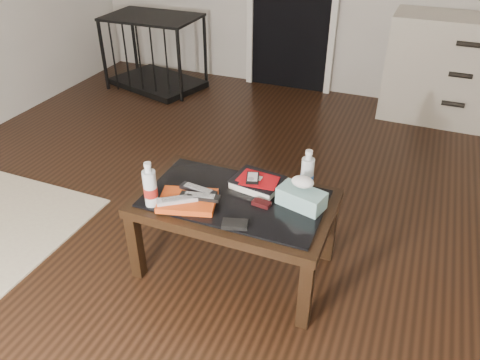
{
  "coord_description": "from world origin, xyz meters",
  "views": [
    {
      "loc": [
        0.88,
        -2.06,
        1.82
      ],
      "look_at": [
        0.14,
        -0.22,
        0.55
      ],
      "focal_mm": 35.0,
      "sensor_mm": 36.0,
      "label": 1
    }
  ],
  "objects_px": {
    "coffee_table": "(235,208)",
    "textbook": "(257,182)",
    "water_bottle_left": "(150,184)",
    "pet_crate": "(156,64)",
    "tissue_box": "(301,198)",
    "dresser": "(459,71)",
    "water_bottle_right": "(307,171)"
  },
  "relations": [
    {
      "from": "coffee_table",
      "to": "water_bottle_left",
      "type": "xyz_separation_m",
      "value": [
        -0.36,
        -0.21,
        0.18
      ]
    },
    {
      "from": "coffee_table",
      "to": "pet_crate",
      "type": "relative_size",
      "value": 0.97
    },
    {
      "from": "coffee_table",
      "to": "textbook",
      "type": "height_order",
      "value": "textbook"
    },
    {
      "from": "tissue_box",
      "to": "water_bottle_left",
      "type": "bearing_deg",
      "value": -144.09
    },
    {
      "from": "coffee_table",
      "to": "textbook",
      "type": "xyz_separation_m",
      "value": [
        0.07,
        0.14,
        0.09
      ]
    },
    {
      "from": "dresser",
      "to": "textbook",
      "type": "height_order",
      "value": "dresser"
    },
    {
      "from": "coffee_table",
      "to": "dresser",
      "type": "bearing_deg",
      "value": 67.07
    },
    {
      "from": "water_bottle_right",
      "to": "tissue_box",
      "type": "xyz_separation_m",
      "value": [
        0.01,
        -0.14,
        -0.07
      ]
    },
    {
      "from": "water_bottle_left",
      "to": "water_bottle_right",
      "type": "xyz_separation_m",
      "value": [
        0.68,
        0.4,
        0.0
      ]
    },
    {
      "from": "textbook",
      "to": "tissue_box",
      "type": "height_order",
      "value": "tissue_box"
    },
    {
      "from": "coffee_table",
      "to": "water_bottle_left",
      "type": "height_order",
      "value": "water_bottle_left"
    },
    {
      "from": "pet_crate",
      "to": "tissue_box",
      "type": "height_order",
      "value": "pet_crate"
    },
    {
      "from": "coffee_table",
      "to": "pet_crate",
      "type": "height_order",
      "value": "pet_crate"
    },
    {
      "from": "coffee_table",
      "to": "water_bottle_left",
      "type": "distance_m",
      "value": 0.45
    },
    {
      "from": "dresser",
      "to": "water_bottle_right",
      "type": "height_order",
      "value": "dresser"
    },
    {
      "from": "pet_crate",
      "to": "tissue_box",
      "type": "xyz_separation_m",
      "value": [
        2.13,
        -2.18,
        0.28
      ]
    },
    {
      "from": "coffee_table",
      "to": "dresser",
      "type": "relative_size",
      "value": 0.83
    },
    {
      "from": "water_bottle_right",
      "to": "textbook",
      "type": "bearing_deg",
      "value": -168.14
    },
    {
      "from": "pet_crate",
      "to": "tissue_box",
      "type": "distance_m",
      "value": 3.06
    },
    {
      "from": "water_bottle_left",
      "to": "water_bottle_right",
      "type": "relative_size",
      "value": 1.0
    },
    {
      "from": "dresser",
      "to": "coffee_table",
      "type": "bearing_deg",
      "value": -112.02
    },
    {
      "from": "coffee_table",
      "to": "dresser",
      "type": "xyz_separation_m",
      "value": [
        1.05,
        2.49,
        0.05
      ]
    },
    {
      "from": "pet_crate",
      "to": "textbook",
      "type": "relative_size",
      "value": 4.14
    },
    {
      "from": "water_bottle_right",
      "to": "water_bottle_left",
      "type": "bearing_deg",
      "value": -149.47
    },
    {
      "from": "textbook",
      "to": "tissue_box",
      "type": "xyz_separation_m",
      "value": [
        0.26,
        -0.08,
        0.02
      ]
    },
    {
      "from": "coffee_table",
      "to": "water_bottle_right",
      "type": "height_order",
      "value": "water_bottle_right"
    },
    {
      "from": "textbook",
      "to": "pet_crate",
      "type": "bearing_deg",
      "value": 140.23
    },
    {
      "from": "textbook",
      "to": "tissue_box",
      "type": "distance_m",
      "value": 0.27
    },
    {
      "from": "water_bottle_right",
      "to": "tissue_box",
      "type": "relative_size",
      "value": 1.03
    },
    {
      "from": "pet_crate",
      "to": "water_bottle_left",
      "type": "bearing_deg",
      "value": -42.85
    },
    {
      "from": "coffee_table",
      "to": "water_bottle_left",
      "type": "relative_size",
      "value": 4.2
    },
    {
      "from": "coffee_table",
      "to": "water_bottle_right",
      "type": "distance_m",
      "value": 0.42
    }
  ]
}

